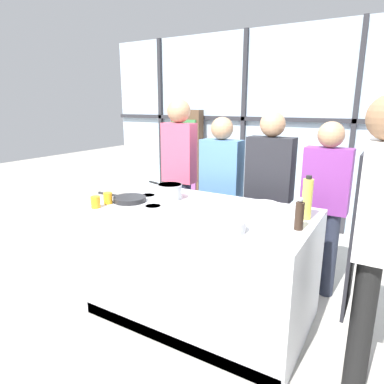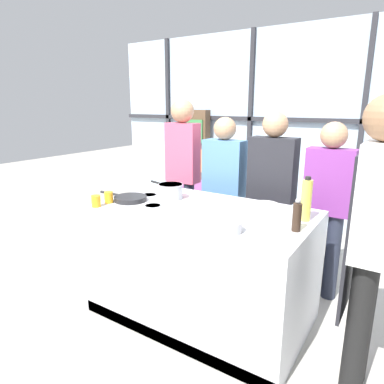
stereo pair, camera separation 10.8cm
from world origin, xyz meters
The scene contains 17 objects.
ground_plane centered at (0.00, 0.00, 0.00)m, with size 18.00×18.00×0.00m, color #ADA89E.
back_window_wall centered at (0.00, 2.69, 1.40)m, with size 6.40×0.10×2.80m.
bookshelf centered at (-1.69, 2.50, 0.83)m, with size 0.53×0.19×1.66m.
demo_island centered at (0.00, 0.00, 0.47)m, with size 1.73×1.02×0.94m.
chef centered at (1.22, -0.14, 1.05)m, with size 0.25×0.42×1.81m.
spectator_far_left centered at (-0.78, 0.87, 1.08)m, with size 0.37×0.25×1.81m.
spectator_center_left centered at (-0.26, 0.87, 0.93)m, with size 0.43×0.23×1.63m.
spectator_center_right centered at (0.26, 0.87, 0.96)m, with size 0.44×0.24×1.69m.
spectator_far_right centered at (0.78, 0.87, 0.92)m, with size 0.40×0.23×1.61m.
frying_pan centered at (-0.66, -0.12, 0.96)m, with size 0.51×0.28×0.04m.
saucepan centered at (-0.40, 0.13, 1.01)m, with size 0.40×0.22×0.13m.
white_plate centered at (0.39, 0.38, 0.94)m, with size 0.23×0.23×0.01m, color white.
mixing_bowl centered at (0.39, -0.34, 0.98)m, with size 0.21×0.21×0.08m.
oil_bottle centered at (0.77, 0.18, 1.09)m, with size 0.07×0.07×0.33m.
pepper_grinder centered at (0.78, -0.07, 1.04)m, with size 0.06×0.06×0.23m.
juice_glass_near centered at (-0.77, -0.41, 0.98)m, with size 0.07×0.07×0.10m, color orange.
juice_glass_far centered at (-0.77, -0.27, 0.98)m, with size 0.07×0.07×0.10m, color orange.
Camera 1 is at (1.27, -2.29, 1.76)m, focal length 32.00 mm.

